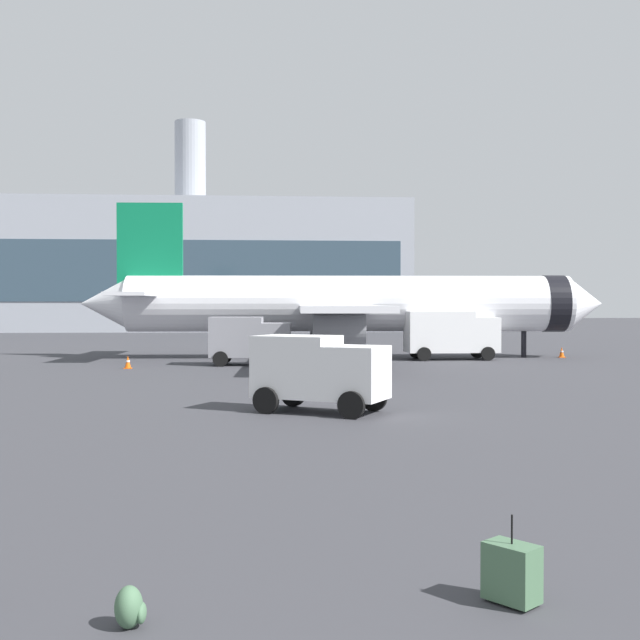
{
  "coord_description": "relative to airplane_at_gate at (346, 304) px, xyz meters",
  "views": [
    {
      "loc": [
        -0.09,
        -2.9,
        3.68
      ],
      "look_at": [
        2.31,
        30.78,
        3.0
      ],
      "focal_mm": 44.93,
      "sensor_mm": 36.0,
      "label": 1
    }
  ],
  "objects": [
    {
      "name": "airplane_at_gate",
      "position": [
        0.0,
        0.0,
        0.0
      ],
      "size": [
        35.72,
        32.17,
        10.5
      ],
      "color": "white",
      "rests_on": "ground"
    },
    {
      "name": "fuel_truck",
      "position": [
        6.7,
        -2.19,
        -1.88
      ],
      "size": [
        6.04,
        2.8,
        3.2
      ],
      "color": "white",
      "rests_on": "ground"
    },
    {
      "name": "cargo_van",
      "position": [
        -3.76,
        -27.22,
        -2.21
      ],
      "size": [
        4.82,
        3.92,
        2.6
      ],
      "color": "white",
      "rests_on": "ground"
    },
    {
      "name": "safety_cone_far",
      "position": [
        14.82,
        -0.73,
        -3.3
      ],
      "size": [
        0.44,
        0.44,
        0.72
      ],
      "color": "#F2590C",
      "rests_on": "ground"
    },
    {
      "name": "service_truck",
      "position": [
        -6.47,
        -6.05,
        -2.05
      ],
      "size": [
        4.92,
        2.76,
        2.9
      ],
      "color": "gray",
      "rests_on": "ground"
    },
    {
      "name": "terminal_building",
      "position": [
        -22.66,
        61.39,
        5.28
      ],
      "size": [
        73.81,
        23.52,
        29.66
      ],
      "color": "#9EA3AD",
      "rests_on": "ground"
    },
    {
      "name": "safety_cone_mid",
      "position": [
        5.19,
        2.25,
        -3.3
      ],
      "size": [
        0.44,
        0.44,
        0.72
      ],
      "color": "#F2590C",
      "rests_on": "ground"
    },
    {
      "name": "rolling_suitcase",
      "position": [
        -2.6,
        -44.67,
        -3.27
      ],
      "size": [
        0.71,
        0.75,
        1.1
      ],
      "color": "#476B4C",
      "rests_on": "ground"
    },
    {
      "name": "safety_cone_near",
      "position": [
        -13.32,
        -8.13,
        -3.3
      ],
      "size": [
        0.44,
        0.44,
        0.73
      ],
      "color": "#F2590C",
      "rests_on": "ground"
    },
    {
      "name": "traveller_backpack",
      "position": [
        -7.14,
        -45.08,
        -3.42
      ],
      "size": [
        0.36,
        0.4,
        0.48
      ],
      "color": "#476B4C",
      "rests_on": "ground"
    }
  ]
}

